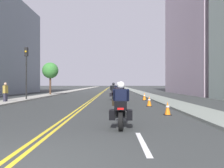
{
  "coord_description": "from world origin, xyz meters",
  "views": [
    {
      "loc": [
        2.01,
        -3.84,
        1.5
      ],
      "look_at": [
        1.91,
        11.88,
        1.5
      ],
      "focal_mm": 36.9,
      "sensor_mm": 36.0,
      "label": 1
    }
  ],
  "objects": [
    {
      "name": "traffic_cone_2",
      "position": [
        4.62,
        7.23,
        0.33
      ],
      "size": [
        0.34,
        0.34,
        0.66
      ],
      "color": "black",
      "rests_on": "ground"
    },
    {
      "name": "building_right_1",
      "position": [
        16.54,
        31.07,
        12.03
      ],
      "size": [
        9.05,
        19.0,
        24.06
      ],
      "color": "#B7A0B0",
      "rests_on": "ground"
    },
    {
      "name": "centreline_yellow_inner",
      "position": [
        -0.12,
        48.0,
        0.0
      ],
      "size": [
        0.12,
        132.0,
        0.01
      ],
      "primitive_type": "cube",
      "color": "yellow",
      "rests_on": "ground"
    },
    {
      "name": "pedestrian_0",
      "position": [
        -6.5,
        14.21,
        0.83
      ],
      "size": [
        0.28,
        0.5,
        1.61
      ],
      "rotation": [
        0.0,
        0.0,
        1.38
      ],
      "color": "#282735",
      "rests_on": "ground"
    },
    {
      "name": "building_left_1",
      "position": [
        -15.33,
        32.07,
        7.17
      ],
      "size": [
        6.63,
        16.0,
        14.33
      ],
      "color": "gray",
      "rests_on": "ground"
    },
    {
      "name": "lane_dashes_white",
      "position": [
        2.75,
        29.0,
        0.0
      ],
      "size": [
        0.14,
        56.4,
        0.01
      ],
      "color": "silver",
      "rests_on": "ground"
    },
    {
      "name": "ground_plane",
      "position": [
        0.0,
        48.0,
        0.0
      ],
      "size": [
        264.0,
        264.0,
        0.0
      ],
      "primitive_type": "plane",
      "color": "#333635"
    },
    {
      "name": "motorcycle_2",
      "position": [
        2.38,
        12.78,
        0.67
      ],
      "size": [
        0.78,
        2.28,
        1.64
      ],
      "rotation": [
        0.0,
        0.0,
        0.05
      ],
      "color": "black",
      "rests_on": "ground"
    },
    {
      "name": "centreline_yellow_outer",
      "position": [
        0.12,
        48.0,
        0.0
      ],
      "size": [
        0.12,
        132.0,
        0.01
      ],
      "primitive_type": "cube",
      "color": "yellow",
      "rests_on": "ground"
    },
    {
      "name": "motorcycle_1",
      "position": [
        2.33,
        8.94,
        0.64
      ],
      "size": [
        0.77,
        2.23,
        1.6
      ],
      "rotation": [
        0.0,
        0.0,
        -0.02
      ],
      "color": "black",
      "rests_on": "ground"
    },
    {
      "name": "street_tree_0",
      "position": [
        -6.33,
        26.45,
        3.25
      ],
      "size": [
        2.1,
        2.1,
        4.33
      ],
      "color": "#4E3426",
      "rests_on": "ground"
    },
    {
      "name": "sidewalk_right",
      "position": [
        6.51,
        48.0,
        0.06
      ],
      "size": [
        2.0,
        144.0,
        0.12
      ],
      "primitive_type": "cube",
      "color": "gray",
      "rests_on": "ground"
    },
    {
      "name": "traffic_light_near",
      "position": [
        -5.91,
        16.97,
        3.32
      ],
      "size": [
        0.28,
        0.38,
        4.82
      ],
      "color": "black",
      "rests_on": "ground"
    },
    {
      "name": "traffic_cone_1",
      "position": [
        4.41,
        11.55,
        0.35
      ],
      "size": [
        0.37,
        0.37,
        0.7
      ],
      "color": "black",
      "rests_on": "ground"
    },
    {
      "name": "motorcycle_0",
      "position": [
        2.27,
        4.14,
        0.64
      ],
      "size": [
        0.78,
        2.18,
        1.59
      ],
      "rotation": [
        0.0,
        0.0,
        -0.05
      ],
      "color": "black",
      "rests_on": "ground"
    },
    {
      "name": "motorcycle_3",
      "position": [
        2.02,
        17.72,
        0.67
      ],
      "size": [
        0.78,
        2.18,
        1.63
      ],
      "rotation": [
        0.0,
        0.0,
        0.05
      ],
      "color": "black",
      "rests_on": "ground"
    },
    {
      "name": "traffic_cone_0",
      "position": [
        4.86,
        17.3,
        0.35
      ],
      "size": [
        0.37,
        0.37,
        0.7
      ],
      "color": "black",
      "rests_on": "ground"
    },
    {
      "name": "sidewalk_left",
      "position": [
        -6.51,
        48.0,
        0.06
      ],
      "size": [
        2.0,
        144.0,
        0.12
      ],
      "primitive_type": "cube",
      "color": "#A8A599",
      "rests_on": "ground"
    }
  ]
}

